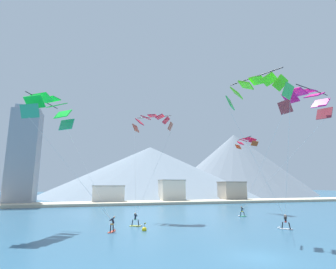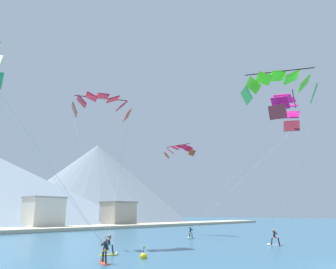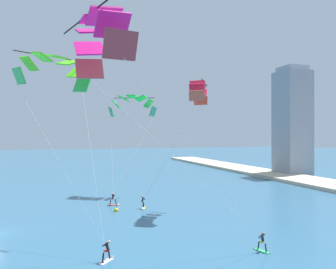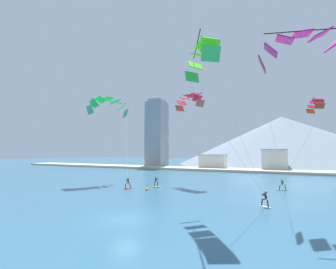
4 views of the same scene
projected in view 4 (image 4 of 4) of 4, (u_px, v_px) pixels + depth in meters
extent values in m
plane|color=#2D5B7A|center=(126.00, 219.00, 19.23)|extent=(400.00, 400.00, 0.00)
cube|color=#33B266|center=(283.00, 190.00, 34.08)|extent=(1.50, 0.76, 0.07)
cylinder|color=#14232D|center=(285.00, 187.00, 34.03)|extent=(0.25, 0.17, 0.70)
cylinder|color=#14232D|center=(280.00, 187.00, 34.20)|extent=(0.25, 0.17, 0.70)
cube|color=yellow|center=(282.00, 185.00, 34.14)|extent=(0.29, 0.34, 0.12)
cylinder|color=#14232D|center=(282.00, 183.00, 34.22)|extent=(0.27, 0.35, 0.59)
cylinder|color=#14232D|center=(283.00, 182.00, 34.11)|extent=(0.19, 0.51, 0.39)
cylinder|color=#14232D|center=(282.00, 182.00, 34.16)|extent=(0.19, 0.51, 0.39)
cylinder|color=black|center=(283.00, 182.00, 33.96)|extent=(0.51, 0.15, 0.03)
sphere|color=#9E7051|center=(282.00, 180.00, 34.32)|extent=(0.21, 0.21, 0.21)
cone|color=white|center=(276.00, 189.00, 34.27)|extent=(0.37, 0.42, 0.36)
cube|color=yellow|center=(156.00, 187.00, 37.34)|extent=(1.50, 0.92, 0.07)
cylinder|color=black|center=(155.00, 184.00, 37.66)|extent=(0.28, 0.20, 0.74)
cylinder|color=black|center=(158.00, 184.00, 37.09)|extent=(0.28, 0.20, 0.74)
cube|color=#33B266|center=(156.00, 182.00, 37.41)|extent=(0.33, 0.38, 0.12)
cylinder|color=black|center=(156.00, 180.00, 37.37)|extent=(0.35, 0.46, 0.63)
cylinder|color=black|center=(156.00, 179.00, 37.54)|extent=(0.27, 0.53, 0.41)
cylinder|color=black|center=(157.00, 179.00, 37.37)|extent=(0.27, 0.53, 0.41)
cylinder|color=black|center=(157.00, 179.00, 37.58)|extent=(0.50, 0.21, 0.03)
sphere|color=tan|center=(155.00, 177.00, 37.31)|extent=(0.23, 0.23, 0.23)
cone|color=white|center=(160.00, 187.00, 36.72)|extent=(0.41, 0.44, 0.36)
cube|color=white|center=(265.00, 207.00, 23.45)|extent=(1.35, 1.31, 0.07)
cylinder|color=black|center=(268.00, 204.00, 23.11)|extent=(0.27, 0.26, 0.75)
cylinder|color=black|center=(262.00, 202.00, 23.85)|extent=(0.27, 0.26, 0.75)
cube|color=red|center=(265.00, 199.00, 23.51)|extent=(0.39, 0.39, 0.12)
cylinder|color=black|center=(265.00, 196.00, 23.58)|extent=(0.46, 0.47, 0.64)
cylinder|color=black|center=(265.00, 194.00, 23.44)|extent=(0.43, 0.45, 0.41)
cylinder|color=black|center=(264.00, 194.00, 23.67)|extent=(0.43, 0.45, 0.41)
cylinder|color=black|center=(263.00, 194.00, 23.49)|extent=(0.40, 0.38, 0.03)
sphere|color=tan|center=(266.00, 192.00, 23.66)|extent=(0.23, 0.23, 0.23)
cone|color=white|center=(259.00, 204.00, 24.26)|extent=(0.47, 0.47, 0.36)
cube|color=#E54C33|center=(128.00, 188.00, 35.57)|extent=(1.01, 1.49, 0.07)
cylinder|color=#231E28|center=(126.00, 186.00, 35.36)|extent=(0.22, 0.29, 0.77)
cylinder|color=#231E28|center=(130.00, 185.00, 35.86)|extent=(0.22, 0.29, 0.77)
cube|color=orange|center=(128.00, 183.00, 35.64)|extent=(0.40, 0.36, 0.12)
cylinder|color=#231E28|center=(128.00, 181.00, 35.60)|extent=(0.47, 0.38, 0.65)
cylinder|color=#231E28|center=(127.00, 180.00, 35.61)|extent=(0.54, 0.31, 0.42)
cylinder|color=#231E28|center=(128.00, 180.00, 35.77)|extent=(0.54, 0.31, 0.42)
cylinder|color=black|center=(127.00, 180.00, 35.83)|extent=(0.25, 0.48, 0.03)
sphere|color=tan|center=(129.00, 178.00, 35.53)|extent=(0.23, 0.23, 0.23)
cone|color=white|center=(133.00, 187.00, 36.13)|extent=(0.45, 0.42, 0.36)
cube|color=#DF1681|center=(336.00, 43.00, 21.32)|extent=(1.70, 2.14, 1.48)
cube|color=#DF1681|center=(320.00, 35.00, 21.65)|extent=(1.93, 2.20, 1.04)
cube|color=#DF1681|center=(302.00, 34.00, 22.09)|extent=(1.90, 2.23, 0.43)
cube|color=#DF1681|center=(285.00, 40.00, 22.58)|extent=(1.69, 2.22, 1.04)
cube|color=#DF1681|center=(271.00, 51.00, 23.03)|extent=(1.26, 2.18, 1.48)
cube|color=maroon|center=(262.00, 65.00, 23.36)|extent=(0.68, 2.10, 1.68)
cylinder|color=black|center=(304.00, 31.00, 21.23)|extent=(7.04, 2.21, 0.10)
cylinder|color=silver|center=(308.00, 137.00, 27.56)|extent=(5.68, 12.70, 12.82)
cylinder|color=silver|center=(274.00, 137.00, 28.72)|extent=(2.01, 13.77, 12.82)
cube|color=#C34F37|center=(180.00, 108.00, 45.21)|extent=(1.52, 1.90, 1.28)
cube|color=red|center=(182.00, 103.00, 44.69)|extent=(1.85, 2.10, 1.06)
cube|color=red|center=(185.00, 98.00, 43.87)|extent=(2.03, 2.23, 0.69)
cube|color=red|center=(189.00, 96.00, 42.88)|extent=(2.05, 2.27, 0.21)
cube|color=red|center=(193.00, 96.00, 41.87)|extent=(1.98, 2.25, 0.69)
cube|color=red|center=(197.00, 98.00, 40.98)|extent=(1.75, 2.15, 1.06)
cube|color=#C34F37|center=(200.00, 103.00, 40.35)|extent=(1.39, 1.97, 1.28)
cylinder|color=black|center=(192.00, 96.00, 43.37)|extent=(5.18, 3.27, 0.10)
cylinder|color=silver|center=(169.00, 142.00, 41.45)|extent=(0.81, 7.91, 12.66)
cylinder|color=silver|center=(180.00, 141.00, 38.87)|extent=(6.37, 4.82, 12.66)
cube|color=green|center=(211.00, 54.00, 20.35)|extent=(1.88, 1.25, 1.47)
cube|color=#5AE617|center=(210.00, 46.00, 21.20)|extent=(2.09, 1.67, 1.31)
cube|color=#5AE617|center=(207.00, 44.00, 22.39)|extent=(2.19, 1.97, 0.94)
cube|color=#5AE617|center=(204.00, 48.00, 23.73)|extent=(2.19, 2.13, 0.43)
cube|color=#5AE617|center=(199.00, 55.00, 25.01)|extent=(2.09, 2.15, 0.94)
cube|color=#5AE617|center=(195.00, 66.00, 26.04)|extent=(1.87, 2.01, 1.31)
cube|color=green|center=(192.00, 77.00, 26.65)|extent=(1.58, 1.70, 1.47)
cylinder|color=black|center=(197.00, 46.00, 23.62)|extent=(2.75, 5.92, 0.10)
cylinder|color=silver|center=(239.00, 132.00, 21.79)|extent=(3.71, 6.70, 12.70)
cylinder|color=silver|center=(225.00, 135.00, 25.13)|extent=(7.59, 1.13, 12.70)
cube|color=#2B9D6F|center=(90.00, 110.00, 42.09)|extent=(2.36, 1.42, 1.67)
cube|color=#11DB34|center=(94.00, 103.00, 42.78)|extent=(2.61, 1.96, 1.47)
cube|color=#11DB34|center=(100.00, 100.00, 43.67)|extent=(2.74, 2.35, 1.01)
cube|color=#11DB34|center=(108.00, 99.00, 44.62)|extent=(2.76, 2.52, 0.37)
cube|color=#11DB34|center=(115.00, 102.00, 45.46)|extent=(2.66, 2.52, 1.01)
cube|color=#11DB34|center=(122.00, 107.00, 46.04)|extent=(2.45, 2.28, 1.47)
cube|color=#2B9D6F|center=(125.00, 114.00, 46.26)|extent=(2.15, 1.83, 1.67)
cylinder|color=black|center=(106.00, 101.00, 45.43)|extent=(2.84, 6.66, 0.10)
cylinder|color=silver|center=(107.00, 144.00, 38.84)|extent=(9.70, 1.09, 11.57)
cylinder|color=silver|center=(127.00, 145.00, 41.02)|extent=(6.05, 7.70, 11.57)
cube|color=#B13B16|center=(320.00, 106.00, 36.07)|extent=(1.42, 0.68, 1.04)
cube|color=red|center=(319.00, 102.00, 36.73)|extent=(1.45, 0.92, 0.89)
cube|color=red|center=(318.00, 101.00, 37.57)|extent=(1.46, 1.11, 0.65)
cube|color=red|center=(316.00, 101.00, 38.50)|extent=(1.46, 1.19, 0.34)
cube|color=red|center=(314.00, 103.00, 39.41)|extent=(1.45, 1.24, 0.65)
cube|color=red|center=(312.00, 107.00, 40.23)|extent=(1.43, 1.18, 0.89)
cube|color=#B13B16|center=(310.00, 111.00, 40.85)|extent=(1.39, 1.02, 1.04)
cylinder|color=black|center=(312.00, 101.00, 38.69)|extent=(0.28, 5.25, 0.10)
sphere|color=yellow|center=(147.00, 189.00, 33.82)|extent=(0.56, 0.56, 0.56)
cylinder|color=black|center=(147.00, 186.00, 33.86)|extent=(0.04, 0.04, 0.44)
cube|color=yellow|center=(148.00, 185.00, 33.83)|extent=(0.18, 0.01, 0.12)
cube|color=beige|center=(234.00, 170.00, 68.93)|extent=(180.00, 10.00, 0.70)
cube|color=silver|center=(213.00, 162.00, 75.59)|extent=(8.61, 5.02, 4.76)
cube|color=#9D9992|center=(213.00, 155.00, 75.79)|extent=(8.96, 5.22, 0.30)
cube|color=silver|center=(274.00, 161.00, 68.23)|extent=(7.04, 5.62, 6.42)
cube|color=#99958B|center=(274.00, 150.00, 68.50)|extent=(7.32, 5.85, 0.30)
cube|color=gray|center=(157.00, 135.00, 87.86)|extent=(7.00, 7.00, 25.37)
cube|color=#979DA8|center=(157.00, 101.00, 88.92)|extent=(5.60, 5.60, 1.20)
cone|color=gray|center=(283.00, 140.00, 110.98)|extent=(101.75, 101.75, 23.49)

